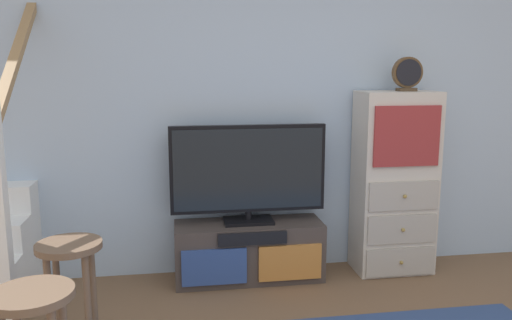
% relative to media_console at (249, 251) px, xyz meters
% --- Properties ---
extents(back_wall, '(6.40, 0.12, 2.70)m').
position_rel_media_console_xyz_m(back_wall, '(0.30, 0.27, 1.14)').
color(back_wall, '#A8BCD1').
rests_on(back_wall, ground_plane).
extents(media_console, '(1.08, 0.38, 0.43)m').
position_rel_media_console_xyz_m(media_console, '(0.00, 0.00, 0.00)').
color(media_console, '#423833').
rests_on(media_console, ground_plane).
extents(television, '(1.13, 0.22, 0.72)m').
position_rel_media_console_xyz_m(television, '(0.00, 0.02, 0.60)').
color(television, black).
rests_on(television, media_console).
extents(side_cabinet, '(0.58, 0.38, 1.38)m').
position_rel_media_console_xyz_m(side_cabinet, '(1.12, 0.01, 0.47)').
color(side_cabinet, beige).
rests_on(side_cabinet, ground_plane).
extents(desk_clock, '(0.22, 0.08, 0.25)m').
position_rel_media_console_xyz_m(desk_clock, '(1.17, -0.00, 1.29)').
color(desk_clock, '#4C3823').
rests_on(desk_clock, side_cabinet).
extents(bar_stool_far, '(0.34, 0.34, 0.66)m').
position_rel_media_console_xyz_m(bar_stool_far, '(-1.08, -0.91, 0.28)').
color(bar_stool_far, brown).
rests_on(bar_stool_far, ground_plane).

